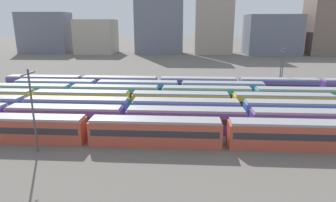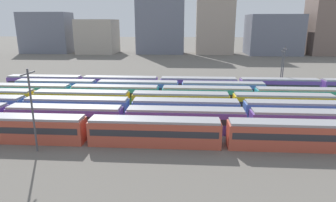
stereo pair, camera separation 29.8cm
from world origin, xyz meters
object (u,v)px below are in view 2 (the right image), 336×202
(train_track_3, at_px, (180,102))
(catenary_pole_3, at_px, (282,68))
(train_track_1, at_px, (185,120))
(train_track_5, at_px, (138,89))
(train_track_0, at_px, (87,130))
(catenary_pole_1, at_px, (283,67))
(train_track_6, at_px, (198,85))
(catenary_pole_0, at_px, (32,107))
(train_track_2, at_px, (241,111))
(train_track_4, at_px, (206,96))

(train_track_3, height_order, catenary_pole_3, catenary_pole_3)
(train_track_1, bearing_deg, train_track_5, 117.45)
(train_track_0, height_order, catenary_pole_3, catenary_pole_3)
(catenary_pole_1, bearing_deg, catenary_pole_3, 149.30)
(train_track_1, relative_size, catenary_pole_3, 9.04)
(train_track_0, height_order, train_track_1, same)
(train_track_0, distance_m, train_track_6, 35.27)
(train_track_0, bearing_deg, train_track_5, 83.94)
(catenary_pole_0, bearing_deg, train_track_6, 57.23)
(train_track_2, bearing_deg, catenary_pole_1, 59.82)
(train_track_4, bearing_deg, train_track_1, -105.02)
(train_track_5, height_order, catenary_pole_3, catenary_pole_3)
(train_track_4, relative_size, train_track_5, 1.68)
(catenary_pole_1, bearing_deg, train_track_1, -128.74)
(train_track_1, relative_size, train_track_6, 1.00)
(train_track_3, bearing_deg, train_track_5, 133.32)
(train_track_2, bearing_deg, train_track_1, -151.17)
(train_track_0, xyz_separation_m, train_track_3, (12.57, 15.60, 0.00))
(catenary_pole_0, bearing_deg, catenary_pole_3, 41.74)
(catenary_pole_0, relative_size, catenary_pole_1, 1.00)
(catenary_pole_0, relative_size, catenary_pole_3, 1.05)
(train_track_3, relative_size, catenary_pole_0, 8.57)
(catenary_pole_1, bearing_deg, train_track_3, -142.48)
(train_track_5, relative_size, catenary_pole_3, 5.39)
(train_track_2, bearing_deg, train_track_3, 153.53)
(train_track_0, relative_size, catenary_pole_1, 6.83)
(train_track_0, distance_m, catenary_pole_1, 50.54)
(train_track_1, height_order, train_track_6, same)
(train_track_4, xyz_separation_m, train_track_6, (-1.32, 10.40, 0.00))
(train_track_0, bearing_deg, train_track_2, 24.32)
(train_track_6, height_order, catenary_pole_3, catenary_pole_3)
(train_track_1, height_order, catenary_pole_3, catenary_pole_3)
(train_track_5, bearing_deg, train_track_2, -37.61)
(train_track_1, height_order, train_track_4, same)
(catenary_pole_1, relative_size, catenary_pole_3, 1.06)
(train_track_0, xyz_separation_m, catenary_pole_1, (36.90, 34.29, 4.12))
(catenary_pole_3, bearing_deg, catenary_pole_0, -138.26)
(train_track_5, distance_m, train_track_6, 14.63)
(train_track_0, bearing_deg, train_track_6, 62.22)
(train_track_0, distance_m, catenary_pole_3, 50.40)
(train_track_2, xyz_separation_m, train_track_6, (-6.57, 20.80, 0.00))
(train_track_3, bearing_deg, train_track_6, 76.07)
(catenary_pole_0, bearing_deg, train_track_4, 45.66)
(train_track_2, height_order, train_track_6, same)
(train_track_1, bearing_deg, train_track_0, -159.03)
(train_track_4, bearing_deg, train_track_0, -130.48)
(train_track_2, relative_size, catenary_pole_1, 10.29)
(train_track_2, xyz_separation_m, catenary_pole_0, (-28.73, -13.62, 4.12))
(catenary_pole_0, bearing_deg, train_track_0, 29.38)
(train_track_0, relative_size, catenary_pole_3, 7.21)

